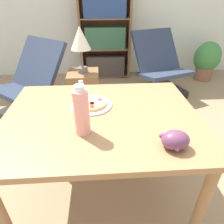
# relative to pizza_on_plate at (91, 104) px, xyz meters

# --- Properties ---
(ground_plane) EXTENTS (14.00, 14.00, 0.00)m
(ground_plane) POSITION_rel_pizza_on_plate_xyz_m (0.10, -0.05, -0.74)
(ground_plane) COLOR #9E7F5B
(dining_table) EXTENTS (1.17, 0.90, 0.72)m
(dining_table) POSITION_rel_pizza_on_plate_xyz_m (0.06, -0.12, -0.11)
(dining_table) COLOR #A37549
(dining_table) RESTS_ON ground_plane
(pizza_on_plate) EXTENTS (0.27, 0.27, 0.04)m
(pizza_on_plate) POSITION_rel_pizza_on_plate_xyz_m (0.00, 0.00, 0.00)
(pizza_on_plate) COLOR white
(pizza_on_plate) RESTS_ON dining_table
(grape_bunch) EXTENTS (0.14, 0.11, 0.09)m
(grape_bunch) POSITION_rel_pizza_on_plate_xyz_m (0.40, -0.43, 0.03)
(grape_bunch) COLOR #6B3856
(grape_bunch) RESTS_ON dining_table
(drink_bottle) EXTENTS (0.08, 0.08, 0.27)m
(drink_bottle) POSITION_rel_pizza_on_plate_xyz_m (-0.04, -0.28, 0.11)
(drink_bottle) COLOR pink
(drink_bottle) RESTS_ON dining_table
(salt_shaker) EXTENTS (0.04, 0.04, 0.06)m
(salt_shaker) POSITION_rel_pizza_on_plate_xyz_m (-0.08, 0.26, 0.02)
(salt_shaker) COLOR white
(salt_shaker) RESTS_ON dining_table
(lounge_chair_near) EXTENTS (0.94, 1.01, 0.88)m
(lounge_chair_near) POSITION_rel_pizza_on_plate_xyz_m (-0.77, 1.11, -0.45)
(lounge_chair_near) COLOR black
(lounge_chair_near) RESTS_ON ground_plane
(lounge_chair_far) EXTENTS (0.85, 0.94, 0.88)m
(lounge_chair_far) POSITION_rel_pizza_on_plate_xyz_m (0.95, 1.60, -0.45)
(lounge_chair_far) COLOR black
(lounge_chair_far) RESTS_ON ground_plane
(bookshelf) EXTENTS (0.84, 0.31, 1.47)m
(bookshelf) POSITION_rel_pizza_on_plate_xyz_m (0.18, 2.39, -0.04)
(bookshelf) COLOR brown
(bookshelf) RESTS_ON ground_plane
(side_table) EXTENTS (0.34, 0.34, 0.59)m
(side_table) POSITION_rel_pizza_on_plate_xyz_m (-0.12, 0.99, -0.44)
(side_table) COLOR brown
(side_table) RESTS_ON ground_plane
(table_lamp) EXTENTS (0.21, 0.21, 0.48)m
(table_lamp) POSITION_rel_pizza_on_plate_xyz_m (-0.12, 0.99, 0.19)
(table_lamp) COLOR #665B51
(table_lamp) RESTS_ON side_table
(potted_plant_floor) EXTENTS (0.44, 0.38, 0.65)m
(potted_plant_floor) POSITION_rel_pizza_on_plate_xyz_m (1.89, 2.11, -0.40)
(potted_plant_floor) COLOR #8E5B42
(potted_plant_floor) RESTS_ON ground_plane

